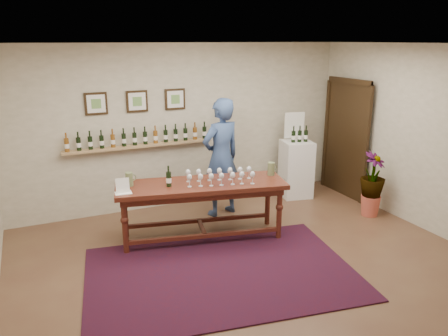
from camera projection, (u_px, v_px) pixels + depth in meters
name	position (u px, v px, depth m)	size (l,w,h in m)	color
ground	(249.00, 263.00, 5.79)	(6.00, 6.00, 0.00)	brown
room_shell	(306.00, 138.00, 7.93)	(6.00, 6.00, 6.00)	beige
rug	(221.00, 273.00, 5.52)	(3.33, 2.22, 0.02)	#4C0D13
tasting_table	(201.00, 191.00, 6.33)	(2.54, 1.26, 0.86)	#3F1D0F
table_glasses	(221.00, 176.00, 6.27)	(1.40, 0.32, 0.19)	silver
table_bottles	(168.00, 176.00, 6.13)	(0.26, 0.15, 0.27)	black
pitcher_left	(129.00, 179.00, 6.13)	(0.12, 0.12, 0.20)	#677348
pitcher_right	(271.00, 169.00, 6.63)	(0.13, 0.13, 0.20)	#677348
menu_card	(122.00, 186.00, 5.86)	(0.22, 0.16, 0.20)	white
display_pedestal	(296.00, 169.00, 8.14)	(0.53, 0.53, 1.05)	white
pedestal_bottles	(300.00, 135.00, 7.91)	(0.27, 0.07, 0.27)	black
info_sign	(294.00, 125.00, 8.10)	(0.38, 0.02, 0.53)	white
potted_plant	(372.00, 184.00, 7.21)	(0.66, 0.66, 0.94)	#C15340
person	(221.00, 158.00, 7.16)	(0.72, 0.47, 1.96)	#314876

